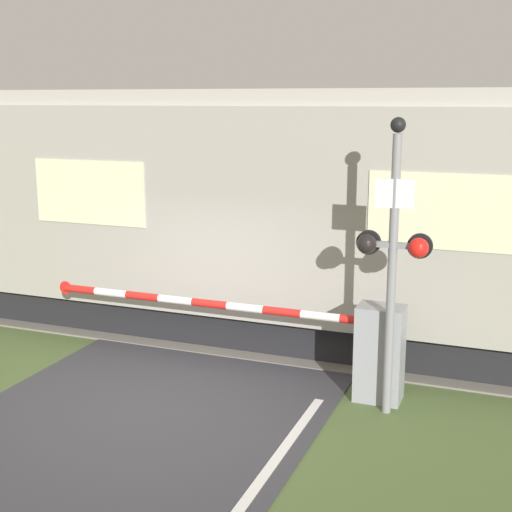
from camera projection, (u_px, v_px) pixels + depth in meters
ground_plane at (154, 409)px, 9.05m from camera, size 80.00×80.00×0.00m
track_bed at (256, 325)px, 12.33m from camera, size 36.00×3.20×0.13m
train at (140, 203)px, 12.69m from camera, size 19.80×3.06×4.00m
crossing_barrier at (352, 345)px, 9.33m from camera, size 5.23×0.44×1.27m
signal_post at (393, 251)px, 8.52m from camera, size 0.92×0.26×3.65m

